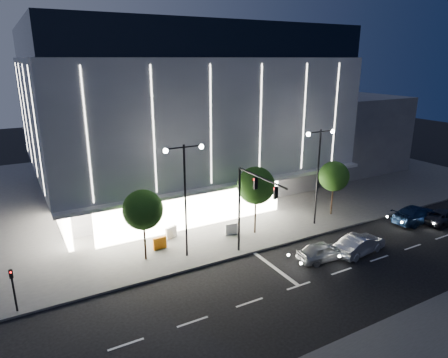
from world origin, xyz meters
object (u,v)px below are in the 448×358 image
Objects in this scene: car_second at (360,244)px; barrier_d at (231,229)px; tree_mid at (256,188)px; barrier_b at (171,232)px; street_lamp_west at (185,185)px; street_lamp_east at (319,163)px; barrier_c at (160,243)px; car_lead at (323,251)px; tree_left at (143,212)px; ped_signal_far at (13,286)px; car_fourth at (444,217)px; tree_right at (334,178)px; car_third at (416,214)px; traffic_mast at (250,198)px.

car_second is 4.29× the size of barrier_d.
tree_mid reaches higher than barrier_b.
street_lamp_east is at bearing 0.00° from street_lamp_west.
barrier_c is 1.00× the size of barrier_d.
tree_mid is 1.44× the size of car_lead.
street_lamp_east reaches higher than tree_mid.
barrier_b is (-12.14, 9.73, -0.13)m from car_second.
tree_left is at bearing -180.00° from tree_mid.
ped_signal_far is 0.64× the size of car_fourth.
barrier_c is (-17.48, 1.10, -3.23)m from tree_right.
tree_left is 19.00m from tree_right.
car_third is at bearing -39.90° from barrier_b.
traffic_mast is 1.24× the size of tree_left.
street_lamp_west is at bearing 56.21° from car_second.
traffic_mast reaches higher than tree_left.
car_fourth is 4.23× the size of barrier_b.
car_lead is (1.96, -6.52, -3.61)m from tree_mid.
car_third is 4.93× the size of barrier_c.
car_second is 4.29× the size of barrier_c.
tree_right is 8.62m from car_second.
tree_mid is at bearing 20.94° from car_lead.
car_third is (9.53, 1.97, 0.01)m from car_second.
tree_right reaches higher than car_third.
tree_mid is at bearing 7.55° from ped_signal_far.
barrier_b is at bearing 22.90° from ped_signal_far.
barrier_b is at bearing 39.91° from tree_left.
traffic_mast is 6.43× the size of barrier_b.
tree_right is at bearing -35.13° from car_second.
car_third is (24.79, -5.15, -3.25)m from tree_left.
barrier_c is (10.55, 3.62, -1.24)m from ped_signal_far.
car_third is (8.82, -4.13, -5.17)m from street_lamp_east.
traffic_mast is 9.92m from car_second.
ped_signal_far is 0.55× the size of car_third.
barrier_b is (0.14, 3.63, -5.31)m from street_lamp_west.
tree_left reaches higher than tree_right.
tree_mid is (-5.97, 1.02, -1.62)m from street_lamp_east.
car_third is at bearing -4.44° from ped_signal_far.
car_lead is (4.98, -2.83, -4.30)m from traffic_mast.
car_second is at bearing -53.55° from tree_mid.
barrier_d is (17.00, 3.22, -1.24)m from ped_signal_far.
tree_left is at bearing 57.60° from car_second.
barrier_d is (4.86, -1.91, 0.00)m from barrier_b.
car_fourth is (2.12, -1.47, -0.14)m from car_third.
traffic_mast is 16.35m from ped_signal_far.
car_lead is (20.98, -4.00, -1.16)m from ped_signal_far.
car_third is at bearing -10.71° from street_lamp_west.
street_lamp_west is 16.19m from tree_right.
street_lamp_east is at bearing -10.31° from barrier_c.
tree_left reaches higher than ped_signal_far.
traffic_mast reaches higher than barrier_b.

